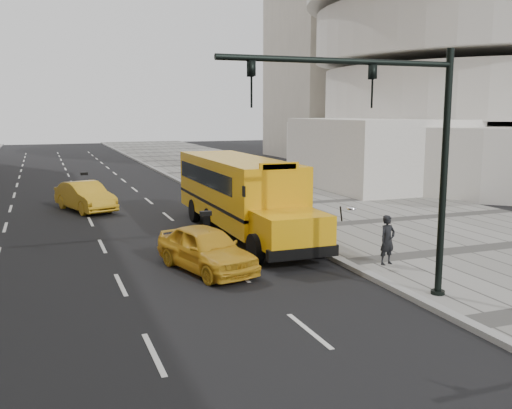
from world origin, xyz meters
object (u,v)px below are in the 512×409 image
object	(u,v)px
school_bus	(239,189)
pedestrian	(387,240)
traffic_signal	(398,144)
taxi_near	(206,249)
taxi_far	(85,196)

from	to	relation	value
school_bus	pedestrian	bearing A→B (deg)	-69.93
traffic_signal	school_bus	bearing A→B (deg)	94.01
school_bus	traffic_signal	size ratio (longest dim) A/B	1.81
traffic_signal	pedestrian	bearing A→B (deg)	58.63
taxi_near	taxi_far	size ratio (longest dim) A/B	0.94
taxi_near	taxi_far	world-z (taller)	taxi_far
school_bus	taxi_far	bearing A→B (deg)	126.36
school_bus	pedestrian	distance (m)	7.37
taxi_near	pedestrian	xyz separation A→B (m)	(5.32, -1.81, 0.23)
taxi_near	traffic_signal	xyz separation A→B (m)	(3.50, -4.80, 3.40)
school_bus	taxi_far	distance (m)	9.29
taxi_near	taxi_far	distance (m)	12.77
pedestrian	taxi_near	bearing A→B (deg)	150.15
school_bus	taxi_far	world-z (taller)	school_bus
school_bus	traffic_signal	xyz separation A→B (m)	(0.69, -9.86, 2.33)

